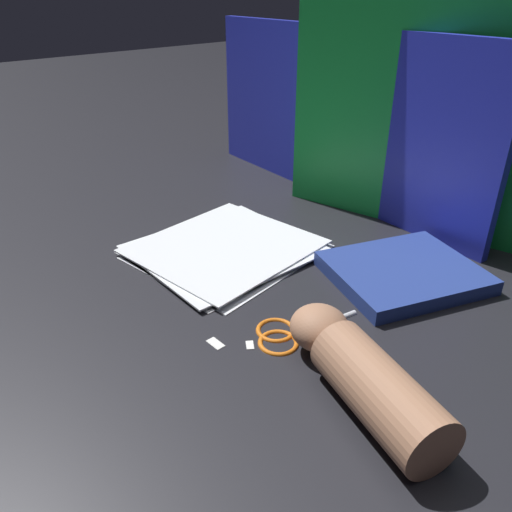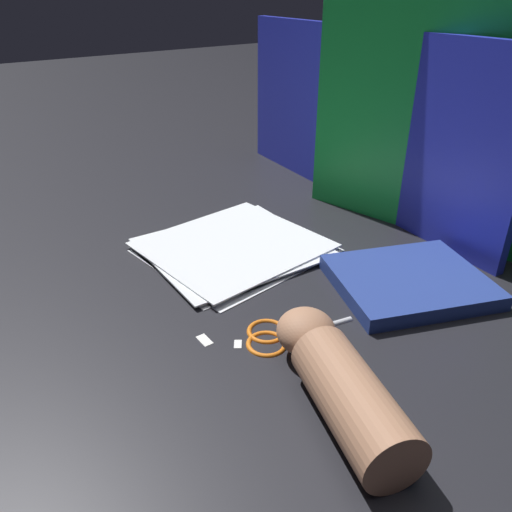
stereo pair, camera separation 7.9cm
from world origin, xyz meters
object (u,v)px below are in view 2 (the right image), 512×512
at_px(hand_forearm, 339,380).
at_px(book_closed, 409,281).
at_px(paper_stack, 233,247).
at_px(scissors, 281,335).

bearing_deg(hand_forearm, book_closed, 111.60).
height_order(paper_stack, scissors, paper_stack).
bearing_deg(paper_stack, hand_forearm, -18.11).
bearing_deg(scissors, hand_forearm, -12.13).
relative_size(paper_stack, hand_forearm, 1.19).
bearing_deg(hand_forearm, scissors, 167.87).
xyz_separation_m(scissors, hand_forearm, (0.14, -0.03, 0.03)).
distance_m(paper_stack, hand_forearm, 0.41).
distance_m(paper_stack, scissors, 0.27).
bearing_deg(book_closed, paper_stack, -151.86).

